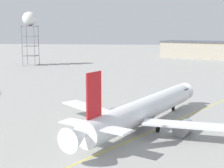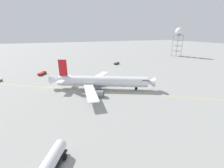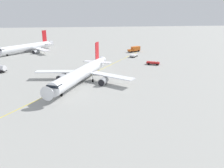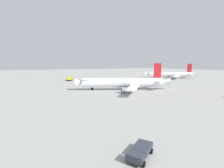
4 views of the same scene
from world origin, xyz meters
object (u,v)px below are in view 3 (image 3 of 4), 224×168
object	(u,v)px
catering_truck_truck	(135,49)
ops_pickup_truck	(153,63)
airliner_main	(81,74)
airliner_secondary	(27,48)
pushback_tug_truck	(134,55)

from	to	relation	value
catering_truck_truck	ops_pickup_truck	size ratio (longest dim) A/B	1.39
airliner_main	ops_pickup_truck	distance (m)	38.80
airliner_secondary	airliner_main	bearing A→B (deg)	64.01
pushback_tug_truck	catering_truck_truck	xyz separation A→B (m)	(-4.54, -15.13, 0.85)
airliner_secondary	ops_pickup_truck	world-z (taller)	airliner_secondary
airliner_secondary	catering_truck_truck	xyz separation A→B (m)	(-61.39, 8.04, -1.05)
airliner_main	catering_truck_truck	world-z (taller)	airliner_main
catering_truck_truck	airliner_main	bearing A→B (deg)	33.98
airliner_main	airliner_secondary	distance (m)	70.47
airliner_main	airliner_secondary	size ratio (longest dim) A/B	1.18
airliner_secondary	pushback_tug_truck	bearing A→B (deg)	107.78
pushback_tug_truck	catering_truck_truck	distance (m)	15.82
airliner_secondary	catering_truck_truck	distance (m)	61.93
airliner_secondary	ops_pickup_truck	size ratio (longest dim) A/B	5.54
ops_pickup_truck	airliner_main	bearing A→B (deg)	-116.16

